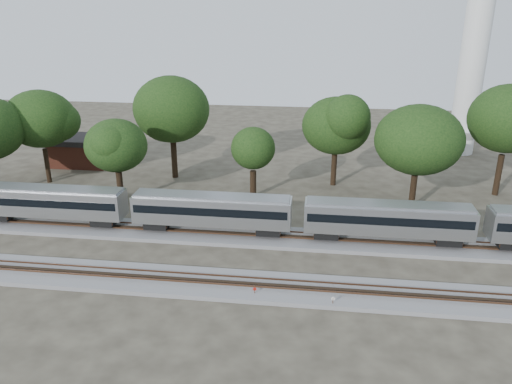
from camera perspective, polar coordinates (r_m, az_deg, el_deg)
ground at (r=48.43m, az=-3.46°, el=-8.23°), size 160.00×160.00×0.00m
track_far at (r=53.58m, az=-2.28°, el=-4.98°), size 160.00×5.00×0.73m
track_near at (r=44.93m, az=-4.42°, el=-10.43°), size 160.00×5.00×0.73m
train at (r=52.83m, az=-4.93°, el=-1.96°), size 87.42×3.01×4.44m
switch_stand_red at (r=43.06m, az=-0.15°, el=-11.25°), size 0.30×0.06×0.94m
switch_stand_white at (r=42.20m, az=8.78°, el=-12.19°), size 0.32×0.07×0.99m
switch_lever at (r=42.77m, az=4.15°, el=-12.26°), size 0.53×0.35×0.30m
brick_building at (r=82.04m, az=-19.15°, el=4.51°), size 9.02×6.38×4.32m
tree_1 at (r=73.56m, az=-23.45°, el=7.67°), size 9.14×9.14×12.89m
tree_2 at (r=63.14m, az=-15.71°, el=5.13°), size 7.45×7.45×10.50m
tree_3 at (r=70.52m, az=-9.66°, el=9.28°), size 10.01×10.01×14.11m
tree_4 at (r=62.69m, az=-0.34°, el=5.01°), size 6.61×6.61×9.31m
tree_5 at (r=67.57m, az=9.16°, el=7.47°), size 8.43×8.43×11.88m
tree_6 at (r=61.15m, az=18.11°, el=5.68°), size 8.80×8.80×12.41m
tree_7 at (r=69.97m, az=26.88°, el=7.46°), size 10.24×10.24×14.43m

